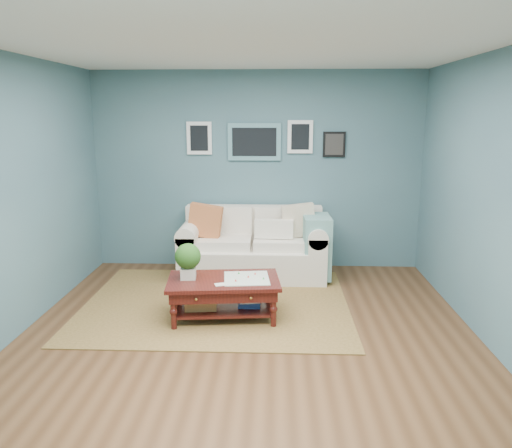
{
  "coord_description": "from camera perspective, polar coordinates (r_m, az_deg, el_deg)",
  "views": [
    {
      "loc": [
        0.26,
        -4.36,
        2.14
      ],
      "look_at": [
        0.05,
        1.0,
        0.94
      ],
      "focal_mm": 35.0,
      "sensor_mm": 36.0,
      "label": 1
    }
  ],
  "objects": [
    {
      "name": "room_shell",
      "position": [
        4.5,
        -1.05,
        2.63
      ],
      "size": [
        5.0,
        5.02,
        2.7
      ],
      "color": "brown",
      "rests_on": "ground"
    },
    {
      "name": "area_rug",
      "position": [
        5.8,
        -4.52,
        -9.02
      ],
      "size": [
        2.98,
        2.38,
        0.01
      ],
      "primitive_type": "cube",
      "color": "brown",
      "rests_on": "ground"
    },
    {
      "name": "loveseat",
      "position": [
        6.62,
        0.39,
        -2.54
      ],
      "size": [
        1.95,
        0.88,
        1.0
      ],
      "color": "white",
      "rests_on": "ground"
    },
    {
      "name": "coffee_table",
      "position": [
        5.29,
        -4.4,
        -7.06
      ],
      "size": [
        1.22,
        0.79,
        0.81
      ],
      "rotation": [
        0.0,
        0.0,
        0.1
      ],
      "color": "black",
      "rests_on": "ground"
    }
  ]
}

